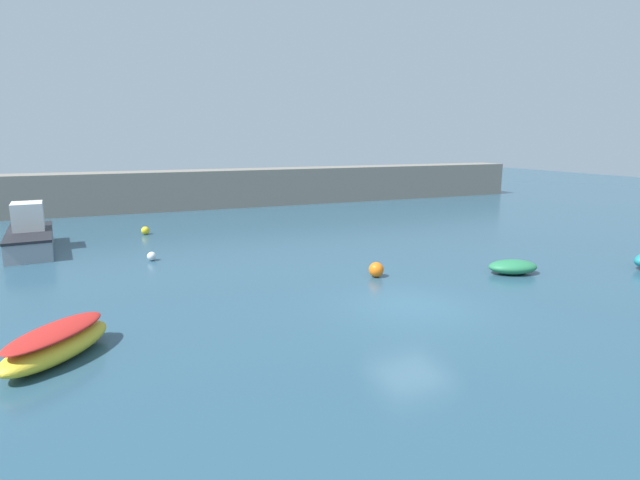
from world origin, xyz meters
name	(u,v)px	position (x,y,z in m)	size (l,w,h in m)	color
ground_plane	(412,309)	(0.00, 0.00, -0.10)	(120.00, 120.00, 0.20)	#284C60
harbor_breakwater	(230,188)	(0.00, 26.69, 1.48)	(53.41, 3.02, 2.96)	slate
motorboat_with_cabin	(30,235)	(-12.72, 14.24, 0.77)	(2.47, 6.08, 2.35)	gray
fishing_dinghy_green	(513,267)	(6.01, 1.84, 0.28)	(2.27, 1.72, 0.57)	#287A4C
rowboat_with_red_cover	(56,343)	(-10.45, 0.04, 0.42)	(3.09, 3.40, 0.83)	yellow
mooring_buoy_white	(152,256)	(-7.42, 9.88, 0.20)	(0.40, 0.40, 0.40)	white
mooring_buoy_yellow	(145,231)	(-7.25, 16.57, 0.23)	(0.46, 0.46, 0.46)	yellow
mooring_buoy_orange	(376,270)	(0.62, 3.57, 0.30)	(0.60, 0.60, 0.60)	orange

